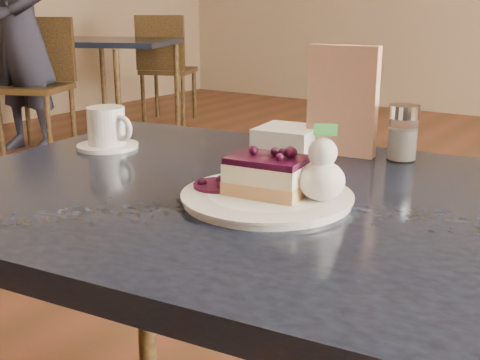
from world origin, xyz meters
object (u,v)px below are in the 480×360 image
Objects in this scene: coffee_set at (107,130)px; bg_table_far_left at (112,126)px; main_table at (279,238)px; patron at (19,29)px; cheesecake_slice at (267,176)px; dessert_plate at (267,198)px.

coffee_set reaches higher than bg_table_far_left.
patron is at bearing 142.60° from main_table.
cheesecake_slice is 4.02m from bg_table_far_left.
patron reaches higher than coffee_set.
main_table is 3.60m from patron.
dessert_plate reaches higher than main_table.
cheesecake_slice is at bearing -90.00° from main_table.
cheesecake_slice is 0.07× the size of bg_table_far_left.
bg_table_far_left is (-2.59, 2.44, -0.68)m from coffee_set.
bg_table_far_left is at bearing 132.57° from cheesecake_slice.
cheesecake_slice is 0.46m from coffee_set.
main_table is 9.95× the size of cheesecake_slice.
main_table is at bearing -63.12° from bg_table_far_left.
patron is (-3.11, 1.79, 0.20)m from main_table.
bg_table_far_left is at bearing 136.77° from coffee_set.
main_table is at bearing -35.73° from patron.
patron reaches higher than main_table.
coffee_set is 0.07× the size of bg_table_far_left.
coffee_set is at bearing -38.76° from patron.
bg_table_far_left is at bearing 140.08° from dessert_plate.
patron reaches higher than bg_table_far_left.
cheesecake_slice is 3.62m from patron.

